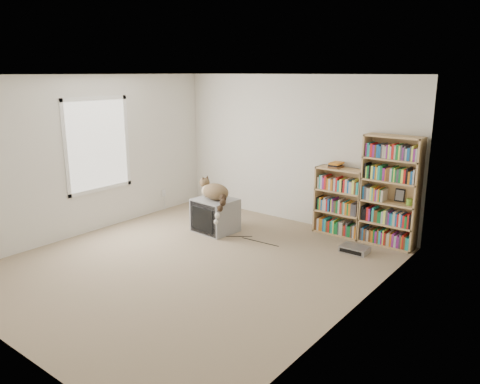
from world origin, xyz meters
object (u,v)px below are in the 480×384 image
Objects in this scene: crt_tv at (216,215)px; dvd_player at (355,249)px; bookcase_short at (340,204)px; cat at (216,195)px; bookcase_tall at (390,194)px.

dvd_player is (2.19, 0.54, -0.23)m from crt_tv.
bookcase_short is 0.93m from dvd_player.
cat is 0.43× the size of bookcase_tall.
bookcase_short reaches higher than cat.
bookcase_tall is 1.54× the size of bookcase_short.
crt_tv is 2.01m from bookcase_short.
cat is 1.83× the size of dvd_player.
dvd_player is at bearing -47.06° from bookcase_short.
bookcase_short reaches higher than crt_tv.
dvd_player is (2.12, 0.61, -0.60)m from cat.
bookcase_tall reaches higher than crt_tv.
bookcase_tall is 4.27× the size of dvd_player.
dvd_player is at bearing 17.87° from crt_tv.
cat is at bearing -152.93° from bookcase_tall.
bookcase_short is at bearing 179.94° from bookcase_tall.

